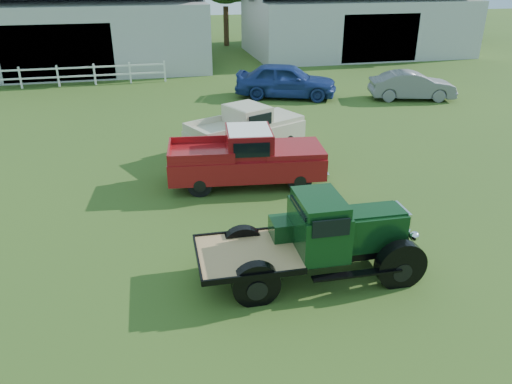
{
  "coord_description": "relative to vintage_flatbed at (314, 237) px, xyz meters",
  "views": [
    {
      "loc": [
        -2.46,
        -10.27,
        6.49
      ],
      "look_at": [
        0.2,
        1.2,
        1.05
      ],
      "focal_mm": 35.0,
      "sensor_mm": 36.0,
      "label": 1
    }
  ],
  "objects": [
    {
      "name": "misc_car_blue",
      "position": [
        4.0,
        15.96,
        -0.08
      ],
      "size": [
        5.61,
        3.8,
        1.77
      ],
      "primitive_type": "imported",
      "rotation": [
        0.0,
        0.0,
        1.21
      ],
      "color": "navy",
      "rests_on": "ground"
    },
    {
      "name": "shed_right",
      "position": [
        13.06,
        28.25,
        1.63
      ],
      "size": [
        16.8,
        9.2,
        5.2
      ],
      "primitive_type": null,
      "color": "#9A9A9A",
      "rests_on": "ground"
    },
    {
      "name": "fence_rail",
      "position": [
        -8.94,
        21.25,
        -0.37
      ],
      "size": [
        14.2,
        0.16,
        1.2
      ],
      "primitive_type": null,
      "color": "white",
      "rests_on": "ground"
    },
    {
      "name": "shed_left",
      "position": [
        -7.94,
        27.25,
        1.83
      ],
      "size": [
        18.8,
        10.2,
        5.6
      ],
      "primitive_type": null,
      "color": "#9A9A9A",
      "rests_on": "ground"
    },
    {
      "name": "vintage_flatbed",
      "position": [
        0.0,
        0.0,
        0.0
      ],
      "size": [
        4.94,
        2.05,
        1.94
      ],
      "primitive_type": null,
      "rotation": [
        0.0,
        0.0,
        -0.02
      ],
      "color": "#0E3416",
      "rests_on": "ground"
    },
    {
      "name": "ground",
      "position": [
        -0.94,
        1.25,
        -0.97
      ],
      "size": [
        120.0,
        120.0,
        0.0
      ],
      "primitive_type": "plane",
      "color": "#35521D"
    },
    {
      "name": "white_pickup",
      "position": [
        0.23,
        8.37,
        -0.12
      ],
      "size": [
        4.95,
        3.54,
        1.7
      ],
      "primitive_type": null,
      "rotation": [
        0.0,
        0.0,
        0.43
      ],
      "color": "#BFB79C",
      "rests_on": "ground"
    },
    {
      "name": "red_pickup",
      "position": [
        -0.39,
        5.39,
        -0.05
      ],
      "size": [
        5.23,
        2.51,
        1.84
      ],
      "primitive_type": null,
      "rotation": [
        0.0,
        0.0,
        -0.12
      ],
      "color": "maroon",
      "rests_on": "ground"
    },
    {
      "name": "misc_car_grey",
      "position": [
        10.21,
        14.08,
        -0.27
      ],
      "size": [
        4.52,
        2.51,
        1.41
      ],
      "primitive_type": "imported",
      "rotation": [
        0.0,
        0.0,
        1.32
      ],
      "color": "slate",
      "rests_on": "ground"
    }
  ]
}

